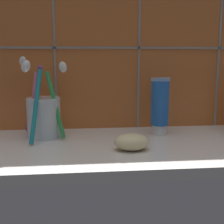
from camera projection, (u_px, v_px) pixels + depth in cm
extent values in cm
cube|color=silver|center=(141.00, 148.00, 63.38)|extent=(79.24, 29.74, 2.00)
cube|color=#C6662D|center=(131.00, 19.00, 73.31)|extent=(89.24, 1.50, 56.17)
cube|color=gray|center=(131.00, 48.00, 73.69)|extent=(89.24, 0.24, 0.50)
cube|color=gray|center=(54.00, 17.00, 70.71)|extent=(0.50, 0.24, 56.17)
cube|color=gray|center=(139.00, 18.00, 72.68)|extent=(0.50, 0.24, 56.17)
cube|color=gray|center=(221.00, 19.00, 74.65)|extent=(0.50, 0.24, 56.17)
cylinder|color=silver|center=(44.00, 118.00, 67.40)|extent=(7.20, 7.20, 8.65)
cylinder|color=green|center=(55.00, 105.00, 65.66)|extent=(4.48, 3.56, 14.05)
ellipsoid|color=white|center=(63.00, 67.00, 63.11)|extent=(2.58, 2.36, 2.58)
cylinder|color=purple|center=(34.00, 100.00, 69.66)|extent=(5.38, 5.41, 15.23)
ellipsoid|color=white|center=(23.00, 61.00, 70.23)|extent=(2.60, 2.61, 2.67)
cylinder|color=pink|center=(33.00, 105.00, 66.05)|extent=(3.16, 2.07, 13.87)
ellipsoid|color=white|center=(25.00, 67.00, 64.01)|extent=(2.37, 2.01, 2.44)
cylinder|color=teal|center=(36.00, 106.00, 63.06)|extent=(2.65, 7.15, 14.62)
ellipsoid|color=white|center=(26.00, 66.00, 58.09)|extent=(1.87, 2.68, 2.70)
cylinder|color=white|center=(159.00, 129.00, 70.53)|extent=(3.38, 3.38, 2.16)
cylinder|color=blue|center=(160.00, 103.00, 69.46)|extent=(3.98, 3.98, 9.83)
cube|color=silver|center=(161.00, 79.00, 68.50)|extent=(4.18, 0.36, 0.80)
ellipsoid|color=beige|center=(132.00, 142.00, 58.46)|extent=(6.65, 4.77, 3.15)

